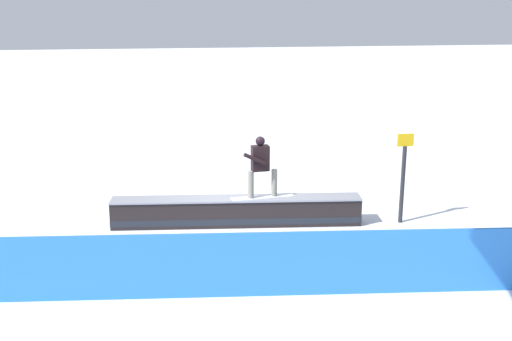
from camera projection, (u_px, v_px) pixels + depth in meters
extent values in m
plane|color=white|center=(237.00, 225.00, 14.68)|extent=(120.00, 120.00, 0.00)
cube|color=black|center=(237.00, 212.00, 14.60)|extent=(5.95, 1.11, 0.64)
cube|color=#1F232B|center=(237.00, 219.00, 14.64)|extent=(5.96, 1.12, 0.15)
cube|color=#8F919C|center=(237.00, 199.00, 14.51)|extent=(5.96, 1.17, 0.04)
cube|color=silver|center=(263.00, 197.00, 14.53)|extent=(1.54, 0.46, 0.01)
cylinder|color=gray|center=(251.00, 185.00, 14.37)|extent=(0.15, 0.15, 0.65)
cylinder|color=gray|center=(274.00, 183.00, 14.52)|extent=(0.15, 0.15, 0.65)
cube|color=black|center=(260.00, 158.00, 14.26)|extent=(0.42, 0.28, 0.60)
sphere|color=black|center=(260.00, 141.00, 14.15)|extent=(0.22, 0.22, 0.22)
cylinder|color=black|center=(255.00, 159.00, 14.06)|extent=(0.54, 0.15, 0.33)
cylinder|color=black|center=(262.00, 155.00, 14.43)|extent=(0.13, 0.10, 0.55)
cube|color=blue|center=(262.00, 264.00, 10.98)|extent=(12.75, 1.35, 1.22)
cylinder|color=#262628|center=(402.00, 185.00, 14.62)|extent=(0.10, 0.10, 1.90)
cube|color=yellow|center=(405.00, 140.00, 14.33)|extent=(0.40, 0.04, 0.30)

